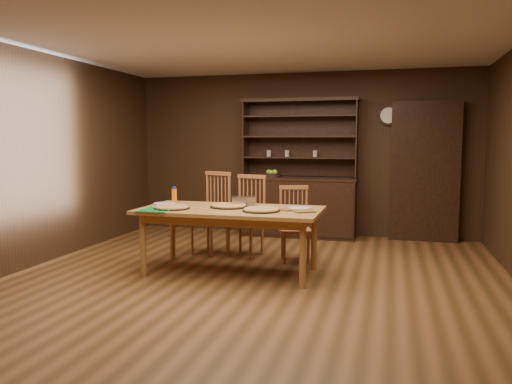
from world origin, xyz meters
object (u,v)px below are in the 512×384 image
(chair_left, at_px, (213,210))
(chair_center, at_px, (248,213))
(china_hutch, at_px, (298,199))
(dining_table, at_px, (231,215))
(juice_bottle, at_px, (174,195))
(chair_right, at_px, (294,221))

(chair_left, distance_m, chair_center, 0.49)
(china_hutch, xyz_separation_m, chair_center, (-0.40, -1.48, -0.03))
(dining_table, xyz_separation_m, chair_left, (-0.54, 0.92, -0.09))
(dining_table, bearing_deg, chair_left, 120.58)
(dining_table, xyz_separation_m, chair_center, (-0.05, 0.91, -0.11))
(juice_bottle, bearing_deg, chair_right, 20.08)
(dining_table, xyz_separation_m, juice_bottle, (-0.82, 0.28, 0.17))
(chair_center, bearing_deg, chair_right, 2.45)
(dining_table, xyz_separation_m, chair_right, (0.59, 0.80, -0.18))
(juice_bottle, bearing_deg, chair_center, 39.45)
(chair_left, bearing_deg, chair_center, 19.78)
(china_hutch, bearing_deg, chair_right, -81.32)
(juice_bottle, bearing_deg, china_hutch, 61.01)
(dining_table, distance_m, chair_center, 0.92)
(juice_bottle, bearing_deg, dining_table, -18.82)
(dining_table, relative_size, chair_right, 2.17)
(chair_left, relative_size, chair_center, 1.03)
(china_hutch, distance_m, chair_left, 1.72)
(chair_left, relative_size, chair_right, 1.16)
(dining_table, bearing_deg, juice_bottle, 161.18)
(chair_left, bearing_deg, china_hutch, 79.39)
(chair_center, bearing_deg, chair_left, -168.14)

